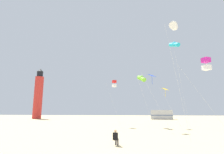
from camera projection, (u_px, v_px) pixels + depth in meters
name	position (u px, v px, depth m)	size (l,w,h in m)	color
kite_flyer_standing	(116.00, 137.00, 13.12)	(0.41, 0.55, 1.16)	black
kite_tube_cyan	(174.00, 45.00, 30.67)	(2.16, 2.63, 14.50)	silver
kite_box_magenta	(206.00, 64.00, 16.22)	(3.39, 3.18, 7.32)	silver
kite_diamond_gold	(165.00, 90.00, 27.98)	(3.03, 2.53, 6.12)	silver
kite_box_scarlet	(114.00, 84.00, 30.42)	(2.42, 1.64, 7.69)	silver
kite_diamond_blue	(152.00, 77.00, 23.85)	(3.43, 2.54, 7.42)	silver
kite_tube_lime	(142.00, 78.00, 30.18)	(2.37, 2.88, 8.66)	silver
kite_tube_white	(174.00, 26.00, 17.87)	(1.68, 2.59, 11.64)	silver
lighthouse_distant	(38.00, 95.00, 59.67)	(2.80, 2.80, 16.80)	red
rv_van_silver	(161.00, 115.00, 54.04)	(6.62, 2.88, 2.80)	#B7BABF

